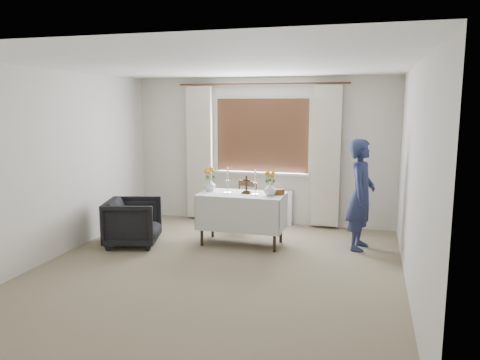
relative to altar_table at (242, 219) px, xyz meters
name	(u,v)px	position (x,y,z in m)	size (l,w,h in m)	color
ground	(216,270)	(-0.01, -1.15, -0.38)	(5.00, 5.00, 0.00)	#82715A
altar_table	(242,219)	(0.00, 0.00, 0.00)	(1.24, 0.64, 0.76)	silver
wooden_chair	(243,206)	(-0.19, 0.74, 0.02)	(0.37, 0.37, 0.81)	#582E1E
armchair	(133,222)	(-1.53, -0.47, -0.04)	(0.73, 0.75, 0.68)	black
person	(361,195)	(1.67, 0.25, 0.41)	(0.57, 0.38, 1.57)	navy
radiator	(261,206)	(-0.01, 1.27, -0.08)	(1.10, 0.10, 0.60)	silver
wooden_cross	(246,185)	(0.06, 0.03, 0.51)	(0.12, 0.09, 0.26)	black
candlestick_left	(228,180)	(-0.21, -0.03, 0.57)	(0.11, 0.11, 0.39)	silver
candlestick_right	(255,182)	(0.21, -0.04, 0.56)	(0.10, 0.10, 0.37)	silver
flower_vase_left	(210,185)	(-0.52, 0.08, 0.47)	(0.18, 0.18, 0.18)	silver
flower_vase_right	(270,189)	(0.42, -0.03, 0.47)	(0.18, 0.18, 0.18)	silver
wicker_basket	(277,191)	(0.50, 0.10, 0.42)	(0.21, 0.21, 0.08)	brown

